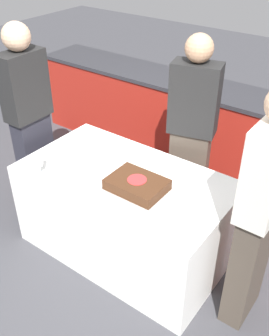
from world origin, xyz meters
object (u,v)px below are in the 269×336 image
(cake, at_px, (137,185))
(person_cutting_cake, at_px, (192,132))
(wine_glass, at_px, (39,160))
(person_seated_left, at_px, (30,120))
(person_seated_right, at_px, (260,214))
(plate_stack, at_px, (70,147))

(cake, xyz_separation_m, person_cutting_cake, (0.00, 0.76, 0.09))
(wine_glass, xyz_separation_m, person_cutting_cake, (0.71, 1.02, 0.01))
(person_cutting_cake, height_order, person_seated_left, person_seated_left)
(person_cutting_cake, height_order, person_seated_right, person_seated_right)
(person_cutting_cake, xyz_separation_m, person_seated_left, (-1.20, -0.67, 0.03))
(cake, relative_size, wine_glass, 2.51)
(person_seated_left, distance_m, person_seated_right, 2.05)
(plate_stack, height_order, person_seated_right, person_seated_right)
(wine_glass, distance_m, person_cutting_cake, 1.24)
(cake, bearing_deg, person_seated_right, 6.05)
(person_cutting_cake, xyz_separation_m, person_seated_right, (0.85, -0.67, 0.01))
(cake, bearing_deg, person_seated_left, 175.72)
(person_seated_left, xyz_separation_m, person_seated_right, (2.05, 0.00, -0.02))
(person_seated_left, bearing_deg, person_cutting_cake, -60.73)
(wine_glass, bearing_deg, person_seated_right, 12.75)
(wine_glass, height_order, person_seated_right, person_seated_right)
(plate_stack, bearing_deg, cake, -7.24)
(plate_stack, height_order, person_seated_left, person_seated_left)
(plate_stack, bearing_deg, person_seated_right, -0.16)
(person_seated_right, bearing_deg, person_seated_left, -90.00)
(wine_glass, bearing_deg, cake, 20.34)
(plate_stack, relative_size, person_seated_left, 0.14)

